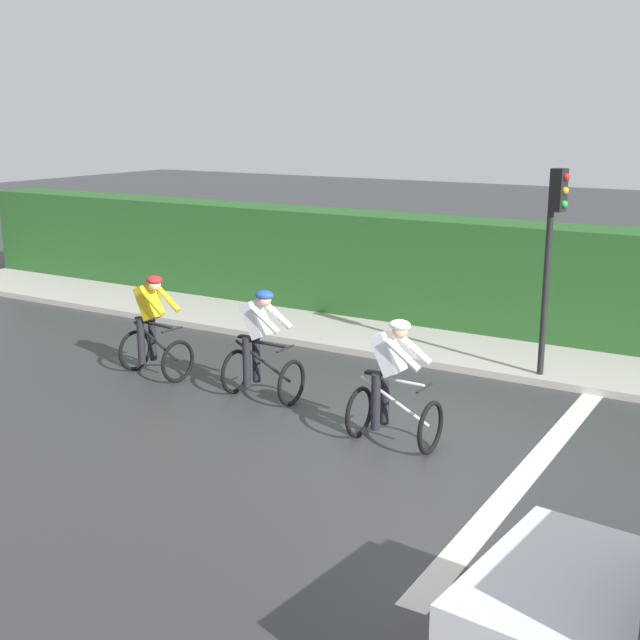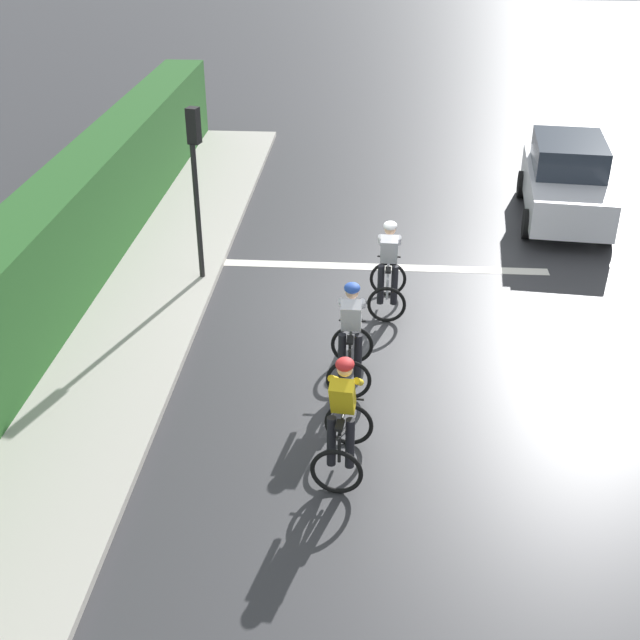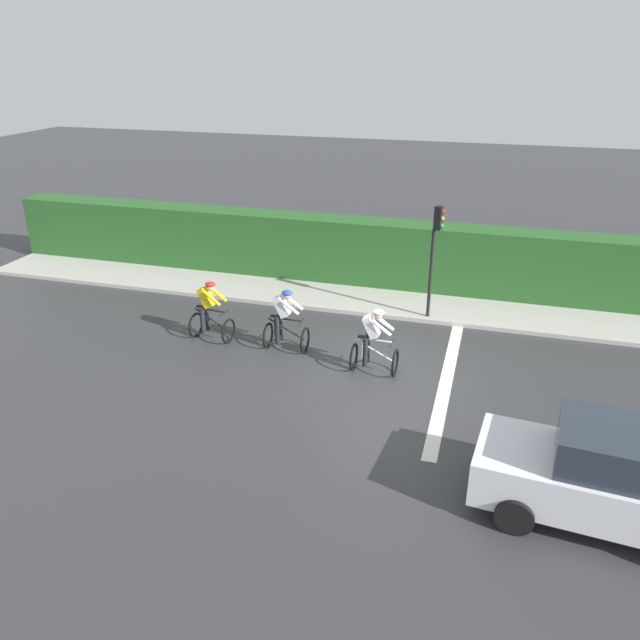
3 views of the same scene
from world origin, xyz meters
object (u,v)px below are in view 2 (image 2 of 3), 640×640
at_px(cyclist_mid, 388,269).
at_px(cyclist_second, 351,338).
at_px(car_white, 566,181).
at_px(traffic_light_near_crossing, 196,170).
at_px(cyclist_lead, 343,420).

bearing_deg(cyclist_mid, cyclist_second, 76.75).
distance_m(car_white, traffic_light_near_crossing, 8.52).
distance_m(cyclist_lead, cyclist_second, 2.12).
bearing_deg(cyclist_lead, cyclist_mid, -97.50).
height_order(car_white, traffic_light_near_crossing, traffic_light_near_crossing).
relative_size(cyclist_second, cyclist_mid, 1.00).
distance_m(cyclist_mid, traffic_light_near_crossing, 3.91).
bearing_deg(car_white, cyclist_second, 57.53).
height_order(cyclist_second, cyclist_mid, same).
xyz_separation_m(cyclist_second, cyclist_mid, (-0.57, -2.44, 0.00)).
height_order(cyclist_second, car_white, car_white).
relative_size(cyclist_mid, car_white, 0.39).
bearing_deg(traffic_light_near_crossing, cyclist_second, 131.14).
bearing_deg(cyclist_second, car_white, -122.47).
height_order(cyclist_lead, traffic_light_near_crossing, traffic_light_near_crossing).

